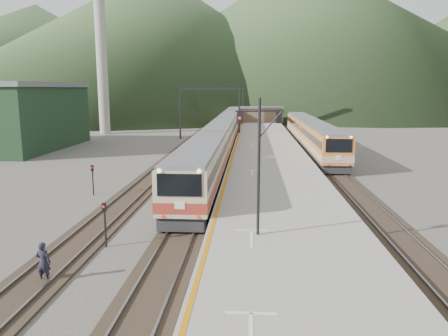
# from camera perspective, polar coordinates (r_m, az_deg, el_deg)

# --- Properties ---
(ground) EXTENTS (400.00, 400.00, 0.00)m
(ground) POSITION_cam_1_polar(r_m,az_deg,el_deg) (15.81, -11.23, -19.46)
(ground) COLOR #47423D
(ground) RESTS_ON ground
(track_main) EXTENTS (2.60, 200.00, 0.23)m
(track_main) POSITION_cam_1_polar(r_m,az_deg,el_deg) (53.92, -0.39, 2.08)
(track_main) COLOR black
(track_main) RESTS_ON ground
(track_far) EXTENTS (2.60, 200.00, 0.23)m
(track_far) POSITION_cam_1_polar(r_m,az_deg,el_deg) (54.49, -5.65, 2.12)
(track_far) COLOR black
(track_far) RESTS_ON ground
(track_second) EXTENTS (2.60, 200.00, 0.23)m
(track_second) POSITION_cam_1_polar(r_m,az_deg,el_deg) (54.34, 11.80, 1.93)
(track_second) COLOR black
(track_second) RESTS_ON ground
(platform) EXTENTS (8.00, 100.00, 1.00)m
(platform) POSITION_cam_1_polar(r_m,az_deg,el_deg) (51.78, 5.65, 2.17)
(platform) COLOR gray
(platform) RESTS_ON ground
(gantry_near) EXTENTS (9.55, 0.25, 8.00)m
(gantry_near) POSITION_cam_1_polar(r_m,az_deg,el_deg) (68.58, -1.91, 8.47)
(gantry_near) COLOR black
(gantry_near) RESTS_ON ground
(gantry_far) EXTENTS (9.55, 0.25, 8.00)m
(gantry_far) POSITION_cam_1_polar(r_m,az_deg,el_deg) (93.49, -0.42, 8.97)
(gantry_far) COLOR black
(gantry_far) RESTS_ON ground
(warehouse) EXTENTS (14.50, 20.50, 8.60)m
(warehouse) POSITION_cam_1_polar(r_m,az_deg,el_deg) (63.80, -26.38, 6.13)
(warehouse) COLOR #19301D
(warehouse) RESTS_ON ground
(smokestack) EXTENTS (1.80, 1.80, 30.00)m
(smokestack) POSITION_cam_1_polar(r_m,az_deg,el_deg) (79.84, -15.76, 15.13)
(smokestack) COLOR #9E998E
(smokestack) RESTS_ON ground
(station_shed) EXTENTS (9.40, 4.40, 3.10)m
(station_shed) POSITION_cam_1_polar(r_m,az_deg,el_deg) (91.40, 4.82, 7.01)
(station_shed) COLOR brown
(station_shed) RESTS_ON platform
(hill_a) EXTENTS (180.00, 180.00, 60.00)m
(hill_a) POSITION_cam_1_polar(r_m,az_deg,el_deg) (209.07, -8.83, 16.31)
(hill_a) COLOR #29401F
(hill_a) RESTS_ON ground
(hill_b) EXTENTS (220.00, 220.00, 75.00)m
(hill_b) POSITION_cam_1_polar(r_m,az_deg,el_deg) (246.44, 10.17, 17.09)
(hill_b) COLOR #29401F
(hill_b) RESTS_ON ground
(hill_d) EXTENTS (200.00, 200.00, 55.00)m
(hill_d) POSITION_cam_1_polar(r_m,az_deg,el_deg) (282.54, -23.03, 13.53)
(hill_d) COLOR #29401F
(hill_d) RESTS_ON ground
(main_train) EXTENTS (2.89, 99.31, 3.53)m
(main_train) POSITION_cam_1_polar(r_m,az_deg,el_deg) (72.11, 0.64, 5.71)
(main_train) COLOR tan
(main_train) RESTS_ON track_main
(second_train) EXTENTS (2.84, 38.66, 3.46)m
(second_train) POSITION_cam_1_polar(r_m,az_deg,el_deg) (59.11, 11.18, 4.46)
(second_train) COLOR orange
(second_train) RESTS_ON track_second
(signal_mast) EXTENTS (2.17, 0.60, 6.41)m
(signal_mast) POSITION_cam_1_polar(r_m,az_deg,el_deg) (20.04, 4.59, 2.05)
(signal_mast) COLOR black
(signal_mast) RESTS_ON platform
(short_signal_a) EXTENTS (0.26, 0.22, 2.27)m
(short_signal_a) POSITION_cam_1_polar(r_m,az_deg,el_deg) (22.52, -15.30, -6.40)
(short_signal_a) COLOR black
(short_signal_a) RESTS_ON ground
(short_signal_b) EXTENTS (0.26, 0.22, 2.27)m
(short_signal_b) POSITION_cam_1_polar(r_m,az_deg,el_deg) (41.94, -6.23, 1.57)
(short_signal_b) COLOR black
(short_signal_b) RESTS_ON ground
(short_signal_c) EXTENTS (0.26, 0.22, 2.27)m
(short_signal_c) POSITION_cam_1_polar(r_m,az_deg,el_deg) (33.58, -16.78, -1.00)
(short_signal_c) COLOR black
(short_signal_c) RESTS_ON ground
(worker) EXTENTS (0.65, 0.45, 1.69)m
(worker) POSITION_cam_1_polar(r_m,az_deg,el_deg) (19.61, -22.53, -11.27)
(worker) COLOR black
(worker) RESTS_ON ground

